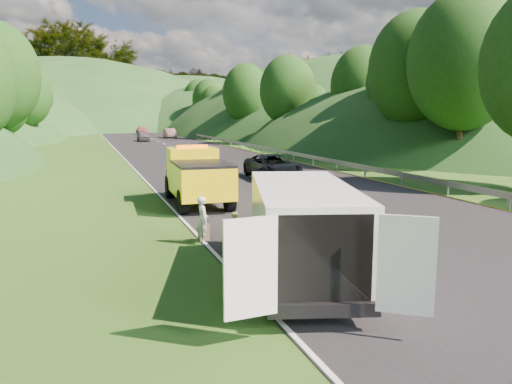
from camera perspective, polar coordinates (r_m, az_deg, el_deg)
name	(u,v)px	position (r m, az deg, el deg)	size (l,w,h in m)	color
ground	(309,232)	(18.10, 6.06, -4.60)	(320.00, 320.00, 0.00)	#38661E
road_surface	(181,150)	(57.02, -8.57, 4.74)	(14.00, 200.00, 0.02)	black
guardrail	(216,143)	(70.80, -4.64, 5.64)	(0.06, 140.00, 1.52)	gray
tree_line_right	(279,138)	(81.91, 2.68, 6.13)	(14.00, 140.00, 14.00)	#214C16
hills_backdrop	(131,127)	(151.29, -14.04, 7.25)	(201.00, 288.60, 44.00)	#2D5B23
tow_truck	(197,176)	(23.40, -6.77, 1.80)	(2.62, 6.39, 2.70)	black
white_van	(302,227)	(12.64, 5.24, -4.00)	(4.87, 7.62, 2.51)	black
woman	(203,244)	(16.54, -6.07, -5.93)	(0.57, 0.42, 1.57)	silver
child	(235,245)	(16.35, -2.36, -6.06)	(0.52, 0.40, 1.07)	#B7BD64
worker	(378,281)	(13.37, 13.77, -9.82)	(1.08, 0.62, 1.68)	black
suitcase	(204,233)	(16.84, -5.99, -4.64)	(0.36, 0.20, 0.58)	brown
spare_tire	(397,297)	(12.35, 15.82, -11.52)	(0.61, 0.61, 0.20)	black
passing_suv	(272,179)	(32.26, 1.88, 1.50)	(2.58, 5.59, 1.55)	black
dist_car_a	(143,141)	(75.71, -12.74, 5.67)	(1.70, 4.22, 1.44)	#444448
dist_car_b	(170,138)	(84.59, -9.79, 6.11)	(1.65, 4.72, 1.56)	brown
dist_car_c	(142,134)	(99.83, -12.86, 6.45)	(2.07, 5.08, 1.47)	#A35159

